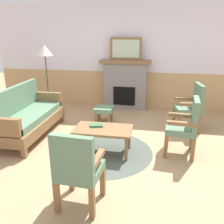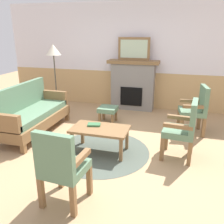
# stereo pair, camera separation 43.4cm
# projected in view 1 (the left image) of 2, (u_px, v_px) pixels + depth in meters

# --- Properties ---
(ground_plane) EXTENTS (14.00, 14.00, 0.00)m
(ground_plane) POSITION_uv_depth(u_px,v_px,m) (109.00, 147.00, 4.33)
(ground_plane) COLOR tan
(wall_back) EXTENTS (7.20, 0.14, 2.70)m
(wall_back) POSITION_uv_depth(u_px,v_px,m) (127.00, 58.00, 6.33)
(wall_back) COLOR white
(wall_back) RESTS_ON ground_plane
(fireplace) EXTENTS (1.30, 0.44, 1.28)m
(fireplace) POSITION_uv_depth(u_px,v_px,m) (125.00, 84.00, 6.31)
(fireplace) COLOR gray
(fireplace) RESTS_ON ground_plane
(framed_picture) EXTENTS (0.80, 0.04, 0.56)m
(framed_picture) POSITION_uv_depth(u_px,v_px,m) (126.00, 49.00, 6.02)
(framed_picture) COLOR brown
(framed_picture) RESTS_ON fireplace
(couch) EXTENTS (0.70, 1.80, 0.98)m
(couch) POSITION_uv_depth(u_px,v_px,m) (28.00, 117.00, 4.68)
(couch) COLOR brown
(couch) RESTS_ON ground_plane
(coffee_table) EXTENTS (0.96, 0.56, 0.44)m
(coffee_table) POSITION_uv_depth(u_px,v_px,m) (103.00, 131.00, 4.04)
(coffee_table) COLOR brown
(coffee_table) RESTS_ON ground_plane
(round_rug) EXTENTS (1.70, 1.70, 0.01)m
(round_rug) POSITION_uv_depth(u_px,v_px,m) (103.00, 152.00, 4.16)
(round_rug) COLOR #4C564C
(round_rug) RESTS_ON ground_plane
(book_on_table) EXTENTS (0.24, 0.19, 0.03)m
(book_on_table) POSITION_uv_depth(u_px,v_px,m) (96.00, 125.00, 4.11)
(book_on_table) COLOR #33663D
(book_on_table) RESTS_ON coffee_table
(footstool) EXTENTS (0.40, 0.40, 0.36)m
(footstool) POSITION_uv_depth(u_px,v_px,m) (104.00, 110.00, 5.41)
(footstool) COLOR brown
(footstool) RESTS_ON ground_plane
(armchair_near_fireplace) EXTENTS (0.52, 0.52, 0.98)m
(armchair_near_fireplace) POSITION_uv_depth(u_px,v_px,m) (186.00, 124.00, 3.92)
(armchair_near_fireplace) COLOR brown
(armchair_near_fireplace) RESTS_ON ground_plane
(armchair_by_window_left) EXTENTS (0.55, 0.55, 0.98)m
(armchair_by_window_left) POSITION_uv_depth(u_px,v_px,m) (191.00, 105.00, 4.93)
(armchair_by_window_left) COLOR brown
(armchair_by_window_left) RESTS_ON ground_plane
(armchair_front_left) EXTENTS (0.51, 0.51, 0.98)m
(armchair_front_left) POSITION_uv_depth(u_px,v_px,m) (77.00, 167.00, 2.69)
(armchair_front_left) COLOR brown
(armchair_front_left) RESTS_ON ground_plane
(floor_lamp_by_couch) EXTENTS (0.36, 0.36, 1.68)m
(floor_lamp_by_couch) POSITION_uv_depth(u_px,v_px,m) (45.00, 55.00, 5.67)
(floor_lamp_by_couch) COLOR #332D28
(floor_lamp_by_couch) RESTS_ON ground_plane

